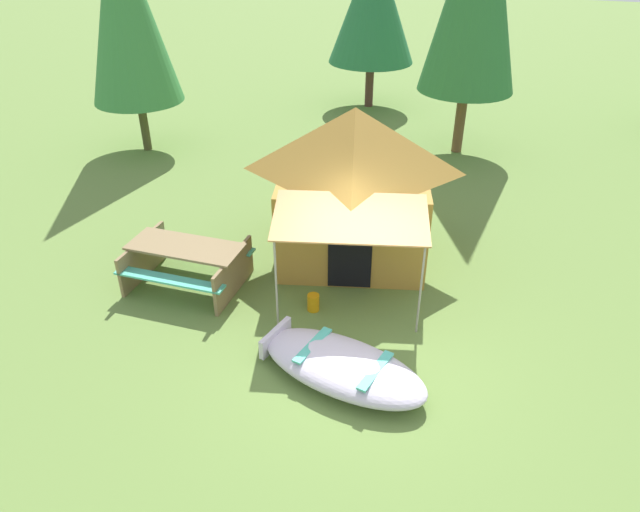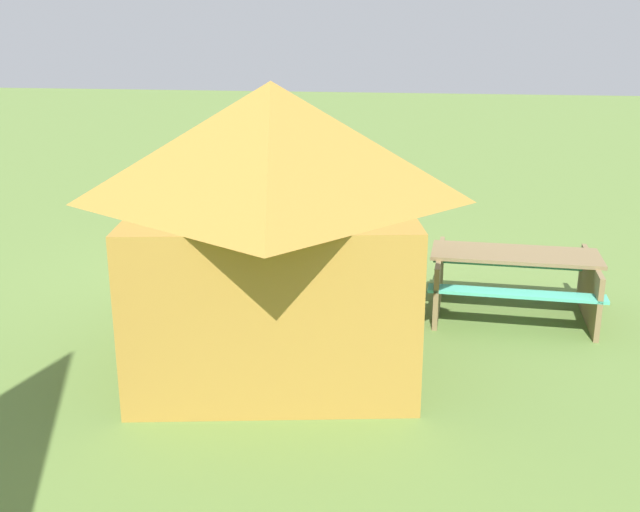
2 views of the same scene
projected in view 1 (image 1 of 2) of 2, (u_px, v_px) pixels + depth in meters
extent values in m
plane|color=olive|center=(361.00, 342.00, 9.12)|extent=(80.00, 80.00, 0.00)
ellipsoid|color=silver|center=(343.00, 366.00, 8.34)|extent=(2.79, 1.77, 0.42)
ellipsoid|color=#47444A|center=(343.00, 365.00, 8.32)|extent=(2.55, 1.58, 0.15)
cube|color=#4CB8A6|center=(376.00, 371.00, 8.02)|extent=(0.36, 0.89, 0.04)
cube|color=#4CB8A6|center=(313.00, 345.00, 8.48)|extent=(0.36, 0.89, 0.04)
cube|color=silver|center=(275.00, 338.00, 8.86)|extent=(0.26, 0.74, 0.32)
cube|color=#AC7E32|center=(352.00, 213.00, 11.02)|extent=(3.15, 3.02, 1.70)
pyramid|color=#AC7E32|center=(355.00, 140.00, 10.26)|extent=(3.41, 3.26, 1.19)
cube|color=black|center=(350.00, 254.00, 10.02)|extent=(0.75, 0.20, 1.36)
cube|color=tan|center=(351.00, 217.00, 8.95)|extent=(2.62, 1.76, 0.27)
cylinder|color=gray|center=(421.00, 290.00, 8.92)|extent=(0.04, 0.04, 1.62)
cylinder|color=gray|center=(276.00, 284.00, 9.06)|extent=(0.04, 0.04, 1.62)
cube|color=olive|center=(185.00, 247.00, 10.12)|extent=(2.00, 0.81, 0.04)
cube|color=#4CBA9C|center=(169.00, 279.00, 9.77)|extent=(2.00, 0.27, 0.04)
cube|color=#4CBA9C|center=(203.00, 244.00, 10.77)|extent=(2.00, 0.27, 0.04)
cube|color=olive|center=(143.00, 258.00, 10.56)|extent=(0.07, 1.50, 0.75)
cube|color=olive|center=(234.00, 274.00, 10.09)|extent=(0.07, 1.50, 0.75)
cube|color=beige|center=(390.00, 273.00, 10.45)|extent=(0.48, 0.36, 0.38)
cylinder|color=orange|center=(313.00, 302.00, 9.77)|extent=(0.29, 0.29, 0.30)
cylinder|color=brown|center=(460.00, 121.00, 15.61)|extent=(0.27, 0.27, 1.69)
cylinder|color=#484625|center=(144.00, 125.00, 15.81)|extent=(0.22, 0.22, 1.37)
cone|color=#37823D|center=(125.00, 8.00, 14.25)|extent=(2.33, 2.33, 4.59)
cylinder|color=#53342B|center=(369.00, 84.00, 19.16)|extent=(0.27, 0.27, 1.45)
cone|color=#256B3C|center=(373.00, 2.00, 17.85)|extent=(2.71, 2.71, 3.58)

